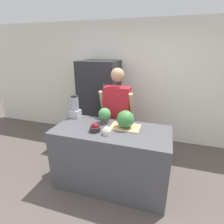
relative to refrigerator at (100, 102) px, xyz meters
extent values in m
plane|color=#564C47|center=(0.68, -1.71, -0.90)|extent=(14.00, 14.00, 0.00)
cube|color=white|center=(0.68, 0.40, 0.40)|extent=(8.00, 0.06, 2.60)
cube|color=#4C4C51|center=(0.68, -1.32, -0.43)|extent=(1.67, 0.78, 0.94)
cube|color=#232328|center=(0.00, 0.00, 0.00)|extent=(0.79, 0.70, 1.80)
cylinder|color=gray|center=(0.24, -0.36, 0.18)|extent=(0.02, 0.02, 0.63)
cube|color=#333338|center=(0.59, -0.69, -0.48)|extent=(0.33, 0.18, 0.83)
cube|color=#B21E28|center=(0.59, -0.69, 0.23)|extent=(0.44, 0.22, 0.59)
sphere|color=tan|center=(0.59, -0.69, 0.72)|extent=(0.23, 0.23, 0.23)
cylinder|color=tan|center=(0.33, -0.73, 0.22)|extent=(0.07, 0.24, 0.50)
cylinder|color=tan|center=(0.85, -0.73, 0.22)|extent=(0.07, 0.24, 0.50)
cube|color=tan|center=(0.86, -1.20, 0.05)|extent=(0.43, 0.29, 0.01)
sphere|color=#3D7F3D|center=(0.86, -1.22, 0.18)|extent=(0.25, 0.25, 0.25)
cylinder|color=#2D231E|center=(0.48, -1.44, 0.08)|extent=(0.15, 0.15, 0.07)
sphere|color=maroon|center=(0.48, -1.44, 0.11)|extent=(0.11, 0.11, 0.11)
cylinder|color=beige|center=(0.67, -1.48, 0.08)|extent=(0.11, 0.11, 0.07)
sphere|color=white|center=(0.67, -1.48, 0.11)|extent=(0.09, 0.09, 0.09)
cube|color=#B7B7BC|center=(-0.04, -1.04, 0.10)|extent=(0.15, 0.15, 0.12)
cylinder|color=#99A3AD|center=(-0.04, -1.04, 0.28)|extent=(0.12, 0.12, 0.23)
cylinder|color=black|center=(-0.04, -1.04, 0.41)|extent=(0.12, 0.12, 0.02)
cylinder|color=#514C47|center=(0.51, -1.12, 0.08)|extent=(0.13, 0.13, 0.07)
sphere|color=#478E4C|center=(0.51, -1.12, 0.19)|extent=(0.19, 0.19, 0.19)
camera|label=1|loc=(1.36, -3.47, 1.13)|focal=28.00mm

